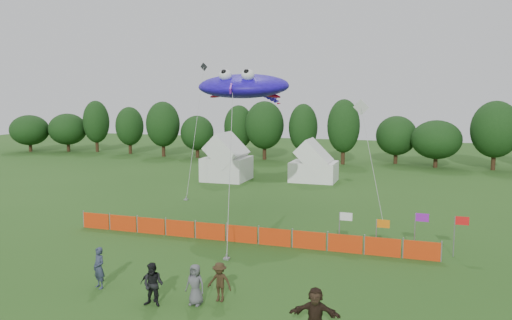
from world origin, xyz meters
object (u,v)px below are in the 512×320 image
(spectator_d, at_px, (152,283))
(spectator_f, at_px, (315,314))
(spectator_b, at_px, (153,285))
(spectator_c, at_px, (220,282))
(spectator_e, at_px, (195,285))
(stingray_kite, at_px, (246,86))
(tent_left, at_px, (227,161))
(spectator_a, at_px, (99,268))
(tent_right, at_px, (314,165))
(barrier_fence, at_px, (242,234))

(spectator_d, xyz_separation_m, spectator_f, (7.16, -1.22, 0.19))
(spectator_b, distance_m, spectator_f, 6.88)
(spectator_c, xyz_separation_m, spectator_d, (-2.71, -0.86, -0.06))
(spectator_e, height_order, spectator_f, spectator_f)
(spectator_d, relative_size, stingray_kite, 0.09)
(stingray_kite, bearing_deg, tent_left, 116.82)
(spectator_f, bearing_deg, spectator_a, 165.12)
(spectator_f, bearing_deg, spectator_c, 149.93)
(spectator_e, xyz_separation_m, stingray_kite, (-3.12, 15.27, 8.32))
(spectator_a, height_order, spectator_e, spectator_a)
(tent_right, distance_m, spectator_a, 30.93)
(barrier_fence, height_order, stingray_kite, stingray_kite)
(spectator_a, distance_m, spectator_d, 3.00)
(spectator_b, bearing_deg, tent_right, 83.76)
(tent_left, relative_size, tent_right, 0.96)
(tent_right, bearing_deg, barrier_fence, -89.19)
(spectator_d, xyz_separation_m, spectator_e, (1.89, 0.24, 0.08))
(barrier_fence, distance_m, spectator_a, 9.29)
(tent_left, bearing_deg, barrier_fence, -66.23)
(spectator_a, bearing_deg, spectator_b, 7.63)
(stingray_kite, bearing_deg, spectator_e, -78.47)
(spectator_f, bearing_deg, spectator_e, 159.48)
(tent_right, height_order, stingray_kite, stingray_kite)
(tent_right, bearing_deg, stingray_kite, -95.93)
(spectator_e, height_order, stingray_kite, stingray_kite)
(spectator_a, distance_m, spectator_b, 3.41)
(spectator_b, xyz_separation_m, spectator_e, (1.56, 0.67, -0.05))
(spectator_a, distance_m, stingray_kite, 17.18)
(tent_right, height_order, spectator_a, tent_right)
(tent_right, relative_size, spectator_d, 2.95)
(tent_left, distance_m, spectator_a, 29.12)
(tent_right, xyz_separation_m, spectator_a, (-3.35, -30.74, -0.70))
(spectator_e, distance_m, stingray_kite, 17.67)
(tent_right, xyz_separation_m, barrier_fence, (0.32, -22.22, -1.13))
(tent_left, relative_size, spectator_f, 2.27)
(spectator_a, relative_size, spectator_e, 1.09)
(spectator_b, relative_size, stingray_kite, 0.10)
(stingray_kite, bearing_deg, spectator_c, -74.96)
(spectator_c, bearing_deg, spectator_b, -148.42)
(tent_right, xyz_separation_m, spectator_b, (-0.08, -31.70, -0.73))
(barrier_fence, height_order, spectator_d, spectator_d)
(spectator_c, xyz_separation_m, spectator_e, (-0.82, -0.62, 0.02))
(spectator_a, xyz_separation_m, spectator_e, (4.83, -0.30, -0.08))
(spectator_a, xyz_separation_m, spectator_c, (5.65, 0.32, -0.09))
(barrier_fence, bearing_deg, stingray_kite, 106.83)
(spectator_a, bearing_deg, spectator_f, 14.13)
(tent_right, distance_m, spectator_b, 31.71)
(spectator_b, height_order, spectator_f, spectator_f)
(spectator_c, bearing_deg, tent_right, 97.62)
(spectator_d, bearing_deg, spectator_c, -8.00)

